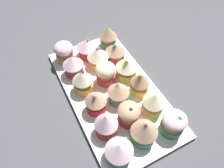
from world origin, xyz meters
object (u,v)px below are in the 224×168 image
at_px(cupcake_2, 140,83).
at_px(cupcake_14, 96,102).
at_px(cupcake_15, 83,81).
at_px(cupcake_6, 145,131).
at_px(cupcake_16, 73,65).
at_px(cupcake_9, 106,73).
at_px(cupcake_11, 87,48).
at_px(cupcake_3, 127,68).
at_px(baking_tray, 112,91).
at_px(cupcake_12, 119,151).
at_px(cupcake_10, 98,57).
at_px(cupcake_13, 106,124).
at_px(cupcake_1, 153,102).
at_px(cupcake_0, 173,123).
at_px(cupcake_17, 64,52).
at_px(cupcake_7, 129,114).
at_px(cupcake_8, 120,92).
at_px(cupcake_4, 115,52).
at_px(cupcake_5, 108,36).

xyz_separation_m(cupcake_2, cupcake_14, (0.00, 0.13, -0.00)).
height_order(cupcake_14, cupcake_15, cupcake_15).
bearing_deg(cupcake_6, cupcake_16, 15.04).
relative_size(cupcake_9, cupcake_11, 1.02).
bearing_deg(cupcake_3, baking_tray, 114.71).
xyz_separation_m(cupcake_12, cupcake_16, (0.29, -0.00, 0.00)).
xyz_separation_m(cupcake_10, cupcake_13, (-0.22, 0.08, 0.00)).
bearing_deg(cupcake_1, cupcake_10, 14.74).
relative_size(cupcake_0, cupcake_15, 0.92).
bearing_deg(baking_tray, cupcake_0, -156.65).
xyz_separation_m(baking_tray, cupcake_17, (0.18, 0.08, 0.04)).
xyz_separation_m(baking_tray, cupcake_16, (0.11, 0.07, 0.04)).
height_order(cupcake_3, cupcake_17, cupcake_3).
relative_size(cupcake_6, cupcake_7, 1.17).
bearing_deg(cupcake_7, cupcake_8, -9.78).
relative_size(cupcake_12, cupcake_17, 0.97).
relative_size(cupcake_6, cupcake_17, 1.15).
xyz_separation_m(cupcake_0, cupcake_4, (0.28, 0.01, 0.00)).
xyz_separation_m(cupcake_4, cupcake_8, (-0.14, 0.06, -0.00)).
bearing_deg(cupcake_14, cupcake_2, -90.96).
height_order(cupcake_7, cupcake_17, same).
distance_m(cupcake_3, cupcake_16, 0.16).
height_order(cupcake_0, cupcake_8, same).
bearing_deg(cupcake_9, cupcake_6, -179.50).
relative_size(cupcake_10, cupcake_13, 0.95).
distance_m(cupcake_9, cupcake_12, 0.23).
bearing_deg(cupcake_13, cupcake_2, -63.45).
xyz_separation_m(cupcake_12, cupcake_15, (0.22, -0.00, 0.00)).
relative_size(cupcake_7, cupcake_17, 0.99).
relative_size(cupcake_4, cupcake_15, 0.93).
bearing_deg(cupcake_0, cupcake_11, 13.60).
xyz_separation_m(cupcake_0, cupcake_5, (0.36, 0.00, 0.01)).
relative_size(cupcake_4, cupcake_5, 0.91).
bearing_deg(cupcake_9, baking_tray, 179.98).
relative_size(cupcake_11, cupcake_15, 0.91).
bearing_deg(cupcake_10, baking_tray, 175.73).
relative_size(cupcake_1, cupcake_8, 1.04).
distance_m(cupcake_9, cupcake_11, 0.13).
bearing_deg(cupcake_15, cupcake_2, -120.14).
relative_size(cupcake_3, cupcake_8, 1.09).
xyz_separation_m(cupcake_4, cupcake_10, (0.00, 0.06, 0.00)).
distance_m(cupcake_2, cupcake_9, 0.10).
xyz_separation_m(cupcake_14, cupcake_17, (0.22, 0.01, -0.00)).
height_order(cupcake_7, cupcake_9, cupcake_9).
height_order(cupcake_2, cupcake_3, cupcake_2).
bearing_deg(cupcake_14, cupcake_13, 176.00).
distance_m(cupcake_6, cupcake_10, 0.28).
bearing_deg(cupcake_8, cupcake_13, 132.54).
bearing_deg(cupcake_0, cupcake_15, 33.72).
bearing_deg(cupcake_2, cupcake_16, 43.25).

